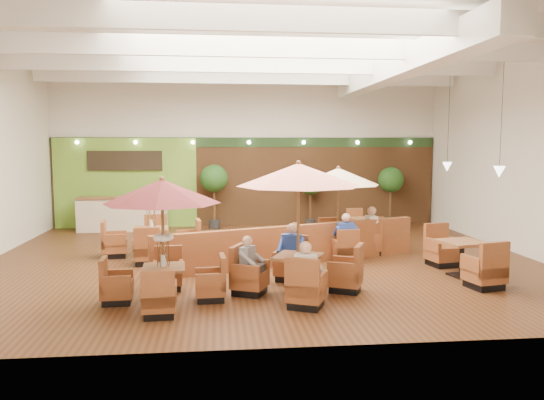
{
  "coord_description": "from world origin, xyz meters",
  "views": [
    {
      "loc": [
        -1.14,
        -13.45,
        2.97
      ],
      "look_at": [
        0.3,
        0.5,
        1.5
      ],
      "focal_mm": 35.0,
      "sensor_mm": 36.0,
      "label": 1
    }
  ],
  "objects": [
    {
      "name": "table_4",
      "position": [
        4.34,
        -2.19,
        0.39
      ],
      "size": [
        1.09,
        2.84,
        1.03
      ],
      "rotation": [
        0.0,
        0.0,
        0.21
      ],
      "color": "brown",
      "rests_on": "ground"
    },
    {
      "name": "diner_0",
      "position": [
        0.45,
        -4.11,
        0.75
      ],
      "size": [
        0.43,
        0.42,
        0.78
      ],
      "rotation": [
        0.0,
        0.0,
        -0.46
      ],
      "color": "white",
      "rests_on": "ground"
    },
    {
      "name": "topiary_1",
      "position": [
        2.19,
        5.3,
        1.52
      ],
      "size": [
        0.88,
        0.88,
        2.05
      ],
      "color": "black",
      "rests_on": "ground"
    },
    {
      "name": "topiary_2",
      "position": [
        5.16,
        5.3,
        1.61
      ],
      "size": [
        0.93,
        0.93,
        2.16
      ],
      "color": "black",
      "rests_on": "ground"
    },
    {
      "name": "table_3",
      "position": [
        -2.9,
        0.71,
        0.43
      ],
      "size": [
        2.65,
        2.65,
        1.55
      ],
      "rotation": [
        0.0,
        0.0,
        0.13
      ],
      "color": "brown",
      "rests_on": "ground"
    },
    {
      "name": "topiary_0",
      "position": [
        -1.26,
        5.3,
        1.69
      ],
      "size": [
        0.98,
        0.98,
        2.27
      ],
      "color": "black",
      "rests_on": "ground"
    },
    {
      "name": "service_counter",
      "position": [
        -4.4,
        5.1,
        0.58
      ],
      "size": [
        3.0,
        0.75,
        1.18
      ],
      "color": "beige",
      "rests_on": "ground"
    },
    {
      "name": "diner_3",
      "position": [
        2.05,
        -0.54,
        0.76
      ],
      "size": [
        0.39,
        0.32,
        0.8
      ],
      "rotation": [
        0.0,
        0.0,
        0.03
      ],
      "color": "#223D94",
      "rests_on": "ground"
    },
    {
      "name": "diner_1",
      "position": [
        0.45,
        -2.17,
        0.76
      ],
      "size": [
        0.44,
        0.41,
        0.8
      ],
      "rotation": [
        0.0,
        0.0,
        2.74
      ],
      "color": "#223D94",
      "rests_on": "ground"
    },
    {
      "name": "table_2",
      "position": [
        2.05,
        0.34,
        1.66
      ],
      "size": [
        2.36,
        2.36,
        2.41
      ],
      "rotation": [
        0.0,
        0.0,
        0.06
      ],
      "color": "brown",
      "rests_on": "ground"
    },
    {
      "name": "booth_divider",
      "position": [
        0.72,
        -0.67,
        0.5
      ],
      "size": [
        6.79,
        2.57,
        0.99
      ],
      "primitive_type": "cube",
      "rotation": [
        0.0,
        0.0,
        0.34
      ],
      "color": "brown",
      "rests_on": "ground"
    },
    {
      "name": "table_5",
      "position": [
        3.41,
        2.59,
        0.33
      ],
      "size": [
        0.83,
        2.32,
        0.86
      ],
      "rotation": [
        0.0,
        0.0,
        0.09
      ],
      "color": "brown",
      "rests_on": "ground"
    },
    {
      "name": "table_1",
      "position": [
        0.45,
        -3.14,
        1.81
      ],
      "size": [
        2.79,
        2.79,
        2.66
      ],
      "rotation": [
        0.0,
        0.0,
        -0.43
      ],
      "color": "brown",
      "rests_on": "ground"
    },
    {
      "name": "room",
      "position": [
        0.25,
        1.22,
        3.63
      ],
      "size": [
        14.04,
        14.0,
        5.52
      ],
      "color": "#381E0F",
      "rests_on": "ground"
    },
    {
      "name": "diner_4",
      "position": [
        2.93,
        0.34,
        0.78
      ],
      "size": [
        0.34,
        0.42,
        0.85
      ],
      "rotation": [
        0.0,
        0.0,
        1.6
      ],
      "color": "white",
      "rests_on": "ground"
    },
    {
      "name": "diner_2",
      "position": [
        -0.53,
        -3.14,
        0.73
      ],
      "size": [
        0.39,
        0.4,
        0.72
      ],
      "rotation": [
        0.0,
        0.0,
        4.21
      ],
      "color": "gray",
      "rests_on": "ground"
    },
    {
      "name": "table_0",
      "position": [
        -2.17,
        -3.49,
        1.63
      ],
      "size": [
        2.34,
        2.34,
        2.39
      ],
      "rotation": [
        0.0,
        0.0,
        0.06
      ],
      "color": "brown",
      "rests_on": "ground"
    }
  ]
}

